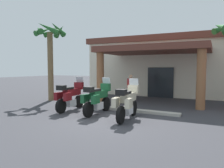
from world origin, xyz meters
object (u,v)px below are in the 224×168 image
motorcycle_green (97,99)px  palm_tree_roadside (50,43)px  pedestrian (131,86)px  motorcycle_maroon (70,96)px  motel_building (168,66)px  motorcycle_cream (127,102)px

motorcycle_green → palm_tree_roadside: palm_tree_roadside is taller
pedestrian → palm_tree_roadside: (-4.85, -1.52, 2.68)m
motorcycle_maroon → motorcycle_green: size_ratio=1.00×
motel_building → motorcycle_cream: 9.76m
pedestrian → palm_tree_roadside: bearing=-59.6°
motorcycle_maroon → pedestrian: (1.66, 3.57, 0.27)m
motorcycle_maroon → pedestrian: pedestrian is taller
motorcycle_maroon → palm_tree_roadside: (-3.19, 2.05, 2.95)m
motorcycle_maroon → palm_tree_roadside: size_ratio=0.45×
motorcycle_cream → pedestrian: (-1.54, 3.97, 0.27)m
motorcycle_green → motel_building: bearing=-7.0°
motel_building → pedestrian: motel_building is taller
motorcycle_green → pedestrian: (0.06, 3.66, 0.27)m
motorcycle_maroon → motorcycle_cream: (3.20, -0.40, 0.00)m
motorcycle_green → pedestrian: 3.67m
motorcycle_cream → palm_tree_roadside: size_ratio=0.45×
motel_building → palm_tree_roadside: bearing=-130.5°
motorcycle_green → pedestrian: pedestrian is taller
motorcycle_maroon → pedestrian: bearing=-29.5°
motorcycle_green → motorcycle_cream: (1.60, -0.31, 0.00)m
motorcycle_green → motorcycle_maroon: bearing=85.3°
motel_building → palm_tree_roadside: size_ratio=2.52×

